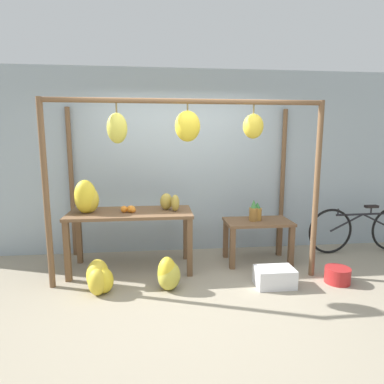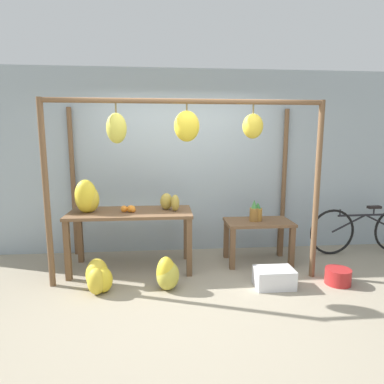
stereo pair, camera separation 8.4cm
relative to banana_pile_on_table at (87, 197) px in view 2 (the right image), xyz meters
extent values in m
plane|color=gray|center=(1.28, -0.85, -1.01)|extent=(20.00, 20.00, 0.00)
cube|color=#99A8B2|center=(1.28, 0.75, 0.39)|extent=(8.00, 0.08, 2.80)
cylinder|color=brown|center=(-0.35, -0.44, 0.10)|extent=(0.07, 0.07, 2.22)
cylinder|color=brown|center=(2.90, -0.44, 0.10)|extent=(0.07, 0.07, 2.22)
cylinder|color=brown|center=(-0.35, 0.66, 0.10)|extent=(0.07, 0.07, 2.22)
cylinder|color=brown|center=(2.90, 0.66, 0.10)|extent=(0.07, 0.07, 2.22)
cylinder|color=brown|center=(1.28, -0.44, 1.18)|extent=(3.26, 0.06, 0.06)
cylinder|color=brown|center=(0.48, -0.44, 1.10)|extent=(0.02, 0.02, 0.11)
ellipsoid|color=gold|center=(0.48, -0.44, 0.87)|extent=(0.23, 0.21, 0.34)
cylinder|color=brown|center=(1.28, -0.44, 1.11)|extent=(0.02, 0.02, 0.07)
ellipsoid|color=yellow|center=(1.28, -0.44, 0.90)|extent=(0.30, 0.27, 0.36)
cylinder|color=brown|center=(2.07, -0.44, 1.10)|extent=(0.02, 0.02, 0.10)
ellipsoid|color=gold|center=(2.07, -0.44, 0.90)|extent=(0.24, 0.22, 0.29)
cube|color=brown|center=(0.56, 0.01, -0.22)|extent=(1.62, 0.71, 0.04)
cube|color=brown|center=(-0.20, -0.29, -0.62)|extent=(0.07, 0.07, 0.76)
cube|color=brown|center=(1.32, -0.29, -0.62)|extent=(0.07, 0.07, 0.76)
cube|color=brown|center=(-0.20, 0.31, -0.62)|extent=(0.07, 0.07, 0.76)
cube|color=brown|center=(1.32, 0.31, -0.62)|extent=(0.07, 0.07, 0.76)
cube|color=brown|center=(2.34, 0.09, -0.41)|extent=(0.93, 0.54, 0.04)
cube|color=brown|center=(1.92, -0.13, -0.72)|extent=(0.07, 0.07, 0.57)
cube|color=brown|center=(2.75, -0.13, -0.72)|extent=(0.07, 0.07, 0.57)
cube|color=brown|center=(1.92, 0.31, -0.72)|extent=(0.07, 0.07, 0.57)
cube|color=brown|center=(2.75, 0.31, -0.72)|extent=(0.07, 0.07, 0.57)
ellipsoid|color=gold|center=(0.02, 0.00, -0.03)|extent=(0.35, 0.34, 0.35)
ellipsoid|color=gold|center=(-0.01, 0.04, 0.01)|extent=(0.30, 0.30, 0.42)
ellipsoid|color=yellow|center=(-0.01, -0.03, 0.02)|extent=(0.30, 0.27, 0.44)
sphere|color=orange|center=(0.55, -0.04, -0.16)|extent=(0.08, 0.08, 0.08)
sphere|color=orange|center=(0.59, -0.07, -0.16)|extent=(0.08, 0.08, 0.08)
sphere|color=orange|center=(0.56, -0.05, -0.16)|extent=(0.08, 0.08, 0.08)
sphere|color=orange|center=(0.48, -0.04, -0.16)|extent=(0.09, 0.09, 0.09)
sphere|color=orange|center=(0.56, -0.04, -0.17)|extent=(0.07, 0.07, 0.07)
sphere|color=orange|center=(0.58, -0.01, -0.16)|extent=(0.09, 0.09, 0.09)
sphere|color=orange|center=(0.56, -0.04, -0.16)|extent=(0.09, 0.09, 0.09)
cylinder|color=olive|center=(2.27, 0.08, -0.30)|extent=(0.12, 0.12, 0.19)
cone|color=#428442|center=(2.27, 0.08, -0.15)|extent=(0.09, 0.09, 0.12)
cylinder|color=#A3702D|center=(2.33, 0.11, -0.31)|extent=(0.13, 0.13, 0.18)
cone|color=#337538|center=(2.33, 0.11, -0.18)|extent=(0.09, 0.09, 0.09)
ellipsoid|color=yellow|center=(0.29, -0.66, -0.86)|extent=(0.31, 0.32, 0.30)
ellipsoid|color=gold|center=(0.21, -0.59, -0.82)|extent=(0.28, 0.31, 0.37)
ellipsoid|color=gold|center=(0.22, -0.71, -0.85)|extent=(0.30, 0.30, 0.31)
ellipsoid|color=gold|center=(1.04, -0.66, -0.84)|extent=(0.37, 0.38, 0.34)
ellipsoid|color=yellow|center=(1.02, -0.66, -0.81)|extent=(0.25, 0.28, 0.40)
cube|color=silver|center=(2.31, -0.70, -0.89)|extent=(0.46, 0.30, 0.23)
cylinder|color=#AD2323|center=(3.12, -0.69, -0.91)|extent=(0.31, 0.31, 0.19)
torus|color=black|center=(3.56, 0.31, -0.65)|extent=(0.71, 0.06, 0.71)
cylinder|color=black|center=(4.09, 0.32, -0.40)|extent=(0.90, 0.06, 0.03)
cylinder|color=black|center=(4.35, 0.33, -0.53)|extent=(0.54, 0.05, 0.28)
cylinder|color=black|center=(3.83, 0.31, -0.53)|extent=(0.54, 0.05, 0.28)
cylinder|color=black|center=(4.22, 0.33, -0.35)|extent=(0.02, 0.02, 0.10)
cube|color=black|center=(4.22, 0.33, -0.28)|extent=(0.20, 0.09, 0.04)
cylinder|color=black|center=(3.67, 0.31, -0.35)|extent=(0.02, 0.02, 0.10)
ellipsoid|color=#B2993D|center=(1.04, 0.08, -0.09)|extent=(0.19, 0.17, 0.23)
ellipsoid|color=#B2993D|center=(1.15, -0.03, -0.09)|extent=(0.11, 0.13, 0.22)
camera|label=1|loc=(0.93, -4.23, 0.74)|focal=30.00mm
camera|label=2|loc=(1.02, -4.24, 0.74)|focal=30.00mm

